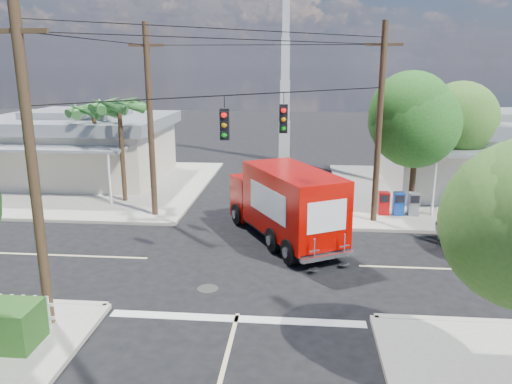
# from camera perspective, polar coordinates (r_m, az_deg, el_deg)

# --- Properties ---
(ground) EXTENTS (120.00, 120.00, 0.00)m
(ground) POSITION_cam_1_polar(r_m,az_deg,el_deg) (18.89, -0.56, -8.01)
(ground) COLOR black
(ground) RESTS_ON ground
(sidewalk_ne) EXTENTS (14.12, 14.12, 0.14)m
(sidewalk_ne) POSITION_cam_1_polar(r_m,az_deg,el_deg) (30.52, 22.42, -0.16)
(sidewalk_ne) COLOR #9A958B
(sidewalk_ne) RESTS_ON ground
(sidewalk_nw) EXTENTS (14.12, 14.12, 0.14)m
(sidewalk_nw) POSITION_cam_1_polar(r_m,az_deg,el_deg) (31.75, -18.41, 0.75)
(sidewalk_nw) COLOR #9A958B
(sidewalk_nw) RESTS_ON ground
(road_markings) EXTENTS (32.00, 32.00, 0.01)m
(road_markings) POSITION_cam_1_polar(r_m,az_deg,el_deg) (17.54, -1.05, -9.83)
(road_markings) COLOR beige
(road_markings) RESTS_ON ground
(building_ne) EXTENTS (11.80, 10.20, 4.50)m
(building_ne) POSITION_cam_1_polar(r_m,az_deg,el_deg) (31.60, 25.07, 4.23)
(building_ne) COLOR silver
(building_ne) RESTS_ON sidewalk_ne
(building_nw) EXTENTS (10.80, 10.20, 4.30)m
(building_nw) POSITION_cam_1_polar(r_m,az_deg,el_deg) (33.22, -19.41, 5.04)
(building_nw) COLOR beige
(building_nw) RESTS_ON sidewalk_nw
(radio_tower) EXTENTS (0.80, 0.80, 17.00)m
(radio_tower) POSITION_cam_1_polar(r_m,az_deg,el_deg) (37.40, 3.35, 12.09)
(radio_tower) COLOR silver
(radio_tower) RESTS_ON ground
(tree_ne_front) EXTENTS (4.21, 4.14, 6.66)m
(tree_ne_front) POSITION_cam_1_polar(r_m,az_deg,el_deg) (24.84, 18.03, 8.13)
(tree_ne_front) COLOR #422D1C
(tree_ne_front) RESTS_ON sidewalk_ne
(tree_ne_back) EXTENTS (3.77, 3.66, 5.82)m
(tree_ne_back) POSITION_cam_1_polar(r_m,az_deg,el_deg) (27.68, 22.26, 7.14)
(tree_ne_back) COLOR #422D1C
(tree_ne_back) RESTS_ON sidewalk_ne
(palm_nw_front) EXTENTS (3.01, 3.08, 5.59)m
(palm_nw_front) POSITION_cam_1_polar(r_m,az_deg,el_deg) (26.61, -15.39, 9.30)
(palm_nw_front) COLOR #422D1C
(palm_nw_front) RESTS_ON sidewalk_nw
(palm_nw_back) EXTENTS (3.01, 3.08, 5.19)m
(palm_nw_back) POSITION_cam_1_polar(r_m,az_deg,el_deg) (28.77, -18.08, 8.73)
(palm_nw_back) COLOR #422D1C
(palm_nw_back) RESTS_ON sidewalk_nw
(utility_poles) EXTENTS (12.00, 10.68, 9.00)m
(utility_poles) POSITION_cam_1_polar(r_m,az_deg,el_deg) (19.42, -4.80, 6.89)
(utility_poles) COLOR #473321
(utility_poles) RESTS_ON ground
(vending_boxes) EXTENTS (1.90, 0.50, 1.10)m
(vending_boxes) POSITION_cam_1_polar(r_m,az_deg,el_deg) (24.90, 15.98, -1.28)
(vending_boxes) COLOR #B2090C
(vending_boxes) RESTS_ON sidewalk_ne
(delivery_truck) EXTENTS (5.33, 7.33, 3.12)m
(delivery_truck) POSITION_cam_1_polar(r_m,az_deg,el_deg) (20.70, 3.34, -1.34)
(delivery_truck) COLOR black
(delivery_truck) RESTS_ON ground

